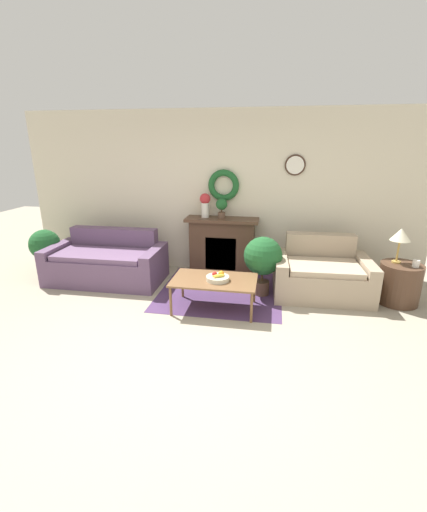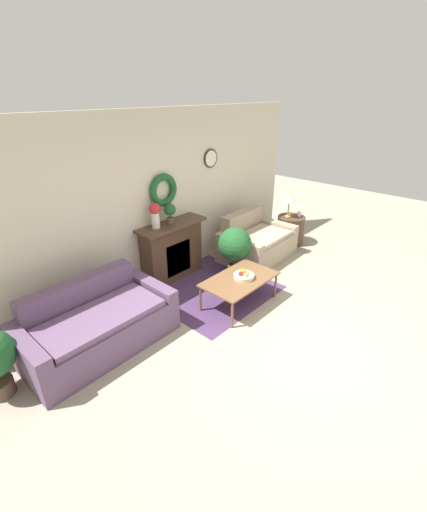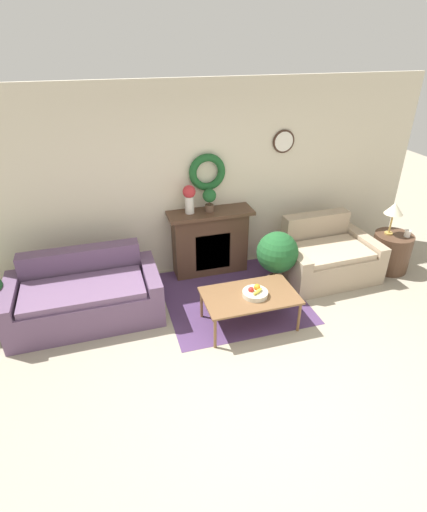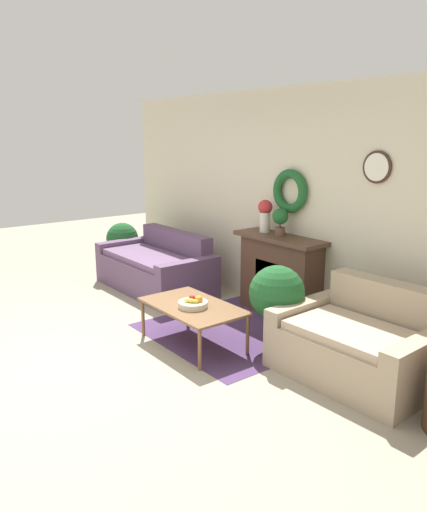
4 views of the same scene
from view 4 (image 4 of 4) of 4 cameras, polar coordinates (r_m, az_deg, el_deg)
ground_plane at (r=5.00m, az=-15.15°, el=-12.30°), size 16.00×16.00×0.00m
floor_rug at (r=5.69m, az=2.68°, el=-8.49°), size 1.83×1.77×0.01m
wall_back at (r=6.13m, az=8.58°, el=6.10°), size 6.80×0.17×2.70m
fireplace at (r=6.10m, az=7.59°, el=-2.16°), size 1.22×0.41×0.98m
couch_left at (r=7.14m, az=-6.50°, el=-1.40°), size 1.84×0.96×0.81m
loveseat_right at (r=4.77m, az=16.21°, el=-9.69°), size 1.41×1.02×0.84m
coffee_table at (r=5.20m, az=-2.37°, el=-5.98°), size 1.13×0.67×0.43m
fruit_bowl at (r=5.12m, az=-2.33°, el=-5.44°), size 0.31×0.31×0.12m
vase_on_mantel_left at (r=6.15m, az=5.92°, el=4.88°), size 0.18×0.18×0.40m
potted_plant_on_mantel at (r=5.94m, az=7.63°, el=4.21°), size 0.19×0.19×0.33m
potted_plant_floor_by_couch at (r=8.09m, az=-10.36°, el=1.68°), size 0.51×0.51×0.79m
potted_plant_floor_by_loveseat at (r=5.07m, az=7.24°, el=-4.53°), size 0.56×0.56×0.89m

